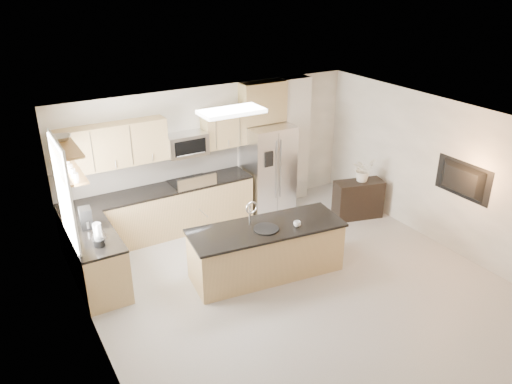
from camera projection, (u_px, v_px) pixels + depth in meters
floor at (306, 294)px, 7.67m from camera, size 6.50×6.50×0.00m
ceiling at (315, 132)px, 6.60m from camera, size 6.00×6.50×0.02m
wall_back at (212, 153)px, 9.69m from camera, size 6.00×0.02×2.60m
wall_left at (99, 280)px, 5.76m from camera, size 0.02×6.50×2.60m
wall_right at (453, 178)px, 8.51m from camera, size 0.02×6.50×2.60m
back_counter at (161, 211)px, 9.22m from camera, size 3.55×0.66×1.44m
left_counter at (97, 260)px, 7.71m from camera, size 0.66×1.50×0.92m
range at (192, 204)px, 9.50m from camera, size 0.76×0.64×1.14m
upper_cabinets at (148, 140)px, 8.75m from camera, size 3.50×0.33×0.75m
microwave at (186, 144)px, 9.12m from camera, size 0.76×0.40×0.40m
refrigerator at (268, 168)px, 10.05m from camera, size 0.92×0.78×1.78m
partition_column at (294, 140)px, 10.41m from camera, size 0.60×0.30×2.60m
window at (64, 194)px, 7.08m from camera, size 0.04×1.15×1.65m
shelf_lower at (69, 171)px, 7.09m from camera, size 0.30×1.20×0.04m
shelf_upper at (65, 146)px, 6.94m from camera, size 0.30×1.20×0.04m
ceiling_fixture at (232, 111)px, 7.69m from camera, size 1.00×0.50×0.06m
island at (266, 250)px, 8.03m from camera, size 2.56×1.19×1.28m
credenza at (358, 199)px, 9.90m from camera, size 1.02×0.63×0.76m
cup at (297, 224)px, 7.85m from camera, size 0.12×0.12×0.09m
platter at (266, 229)px, 7.77m from camera, size 0.41×0.41×0.02m
blender at (98, 236)px, 7.13m from camera, size 0.16×0.16×0.36m
kettle at (98, 231)px, 7.36m from camera, size 0.22×0.22×0.27m
coffee_maker at (86, 219)px, 7.63m from camera, size 0.19×0.23×0.33m
bowl at (61, 137)px, 7.09m from camera, size 0.44×0.44×0.09m
flower_vase at (364, 164)px, 9.65m from camera, size 0.69×0.61×0.71m
television at (459, 181)px, 8.29m from camera, size 0.14×1.08×0.62m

